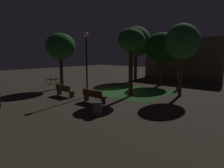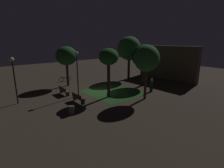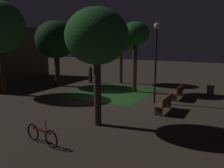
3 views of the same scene
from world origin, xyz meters
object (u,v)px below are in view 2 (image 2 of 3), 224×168
(tree_back_left, at_px, (66,56))
(trash_bin, at_px, (71,110))
(tree_tall_center, at_px, (147,59))
(lamp_post_near_wall, at_px, (77,66))
(bench_back_row, at_px, (64,90))
(bicycle, at_px, (65,79))
(tree_back_right, at_px, (144,57))
(lamp_post_plaza_west, at_px, (14,73))
(pedestrian, at_px, (151,85))
(tree_near_wall, at_px, (109,58))
(bench_path_side, at_px, (78,98))
(tree_right_canopy, at_px, (129,49))

(tree_back_left, height_order, trash_bin, tree_back_left)
(tree_tall_center, xyz_separation_m, lamp_post_near_wall, (-5.18, -4.76, -0.87))
(bench_back_row, bearing_deg, tree_back_left, 147.27)
(lamp_post_near_wall, bearing_deg, bicycle, 165.75)
(bicycle, bearing_deg, tree_back_right, 38.25)
(lamp_post_plaza_west, bearing_deg, pedestrian, 66.45)
(bench_back_row, height_order, bicycle, bicycle)
(tree_back_left, distance_m, trash_bin, 10.07)
(tree_tall_center, distance_m, tree_back_left, 10.58)
(bench_back_row, bearing_deg, bicycle, 153.94)
(tree_tall_center, bearing_deg, tree_near_wall, -138.80)
(trash_bin, height_order, pedestrian, pedestrian)
(tree_tall_center, xyz_separation_m, pedestrian, (-1.15, 2.49, -3.22))
(tree_back_left, bearing_deg, tree_tall_center, 20.28)
(tree_near_wall, xyz_separation_m, pedestrian, (1.68, 4.97, -3.24))
(tree_near_wall, xyz_separation_m, lamp_post_plaza_west, (-3.91, -7.87, -1.12))
(trash_bin, bearing_deg, tree_tall_center, 80.18)
(bench_back_row, relative_size, pedestrian, 1.12)
(lamp_post_near_wall, xyz_separation_m, trash_bin, (3.87, -2.78, -2.83))
(lamp_post_plaza_west, xyz_separation_m, lamp_post_near_wall, (1.56, 5.58, 0.22))
(tree_near_wall, relative_size, pedestrian, 3.15)
(tree_back_right, bearing_deg, bench_back_row, -106.51)
(bicycle, distance_m, pedestrian, 12.62)
(bench_back_row, bearing_deg, tree_back_right, 73.49)
(bench_back_row, distance_m, pedestrian, 9.94)
(tree_near_wall, distance_m, tree_back_left, 7.20)
(tree_back_left, distance_m, bicycle, 4.45)
(tree_tall_center, relative_size, lamp_post_plaza_west, 1.24)
(tree_near_wall, relative_size, trash_bin, 6.91)
(lamp_post_near_wall, distance_m, pedestrian, 8.63)
(lamp_post_near_wall, bearing_deg, bench_path_side, -30.36)
(bench_path_side, distance_m, trash_bin, 2.75)
(lamp_post_near_wall, height_order, bicycle, lamp_post_near_wall)
(tree_right_canopy, relative_size, lamp_post_plaza_west, 1.47)
(bench_path_side, distance_m, tree_near_wall, 4.94)
(tree_near_wall, distance_m, lamp_post_plaza_west, 8.86)
(tree_near_wall, xyz_separation_m, lamp_post_near_wall, (-2.35, -2.29, -0.90))
(bench_path_side, bearing_deg, lamp_post_plaza_west, -126.10)
(bench_path_side, bearing_deg, bicycle, 162.37)
(tree_back_right, distance_m, trash_bin, 12.36)
(lamp_post_near_wall, xyz_separation_m, pedestrian, (4.03, 7.26, -2.35))
(tree_back_left, bearing_deg, pedestrian, 35.06)
(bench_path_side, xyz_separation_m, tree_tall_center, (3.42, 5.79, 3.59))
(tree_right_canopy, bearing_deg, bench_back_row, -84.09)
(lamp_post_plaza_west, xyz_separation_m, trash_bin, (5.43, 2.80, -2.61))
(lamp_post_near_wall, bearing_deg, tree_back_right, 80.42)
(bench_back_row, distance_m, tree_back_left, 5.18)
(tree_near_wall, relative_size, lamp_post_near_wall, 1.07)
(tree_back_left, xyz_separation_m, lamp_post_near_wall, (4.74, -1.10, -0.66))
(bench_path_side, height_order, tree_back_left, tree_back_left)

